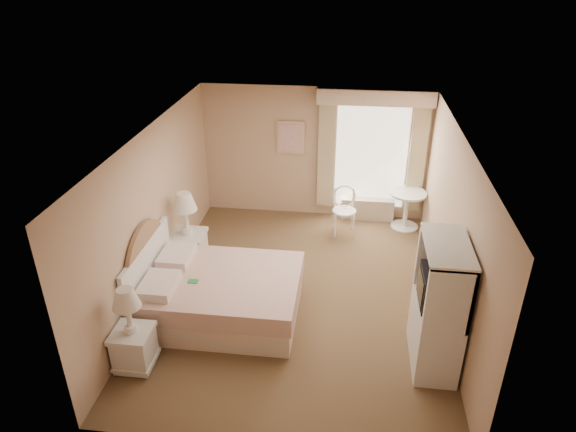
# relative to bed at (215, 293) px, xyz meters

# --- Properties ---
(room) EXTENTS (4.21, 5.51, 2.51)m
(room) POSITION_rel_bed_xyz_m (1.12, 0.61, 0.89)
(room) COLOR brown
(room) RESTS_ON ground
(window) EXTENTS (2.05, 0.22, 2.51)m
(window) POSITION_rel_bed_xyz_m (2.17, 3.26, 0.98)
(window) COLOR white
(window) RESTS_ON room
(framed_art) EXTENTS (0.52, 0.04, 0.62)m
(framed_art) POSITION_rel_bed_xyz_m (0.67, 3.32, 1.19)
(framed_art) COLOR #D5AC83
(framed_art) RESTS_ON room
(bed) EXTENTS (2.14, 1.67, 1.48)m
(bed) POSITION_rel_bed_xyz_m (0.00, 0.00, 0.00)
(bed) COLOR #DDAB8F
(bed) RESTS_ON room
(nightstand_near) EXTENTS (0.47, 0.47, 1.14)m
(nightstand_near) POSITION_rel_bed_xyz_m (-0.72, -1.14, 0.07)
(nightstand_near) COLOR silver
(nightstand_near) RESTS_ON room
(nightstand_far) EXTENTS (0.54, 0.54, 1.30)m
(nightstand_far) POSITION_rel_bed_xyz_m (-0.72, 1.15, 0.14)
(nightstand_far) COLOR silver
(nightstand_far) RESTS_ON room
(round_table) EXTENTS (0.68, 0.68, 0.72)m
(round_table) POSITION_rel_bed_xyz_m (2.87, 2.98, 0.12)
(round_table) COLOR white
(round_table) RESTS_ON room
(cafe_chair) EXTENTS (0.47, 0.47, 0.89)m
(cafe_chair) POSITION_rel_bed_xyz_m (1.73, 2.67, 0.16)
(cafe_chair) COLOR white
(cafe_chair) RESTS_ON room
(armoire) EXTENTS (0.51, 1.01, 1.69)m
(armoire) POSITION_rel_bed_xyz_m (2.93, -0.57, 0.34)
(armoire) COLOR silver
(armoire) RESTS_ON room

